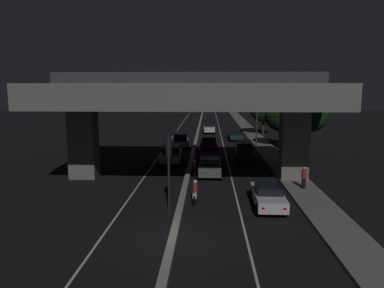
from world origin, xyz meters
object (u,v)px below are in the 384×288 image
car_silver_lead_oncoming (171,154)px  pedestrian_on_sidewalk (304,178)px  car_white_sixth (209,128)px  car_black_third (244,151)px  traffic_light_left_of_median (169,161)px  car_white_lead (268,195)px  car_dark_green_fifth (235,135)px  car_silver_second_oncoming (181,139)px  motorcycle_blue_filtering_far (199,156)px  car_dark_red_fourth (209,142)px  car_grey_second (210,167)px  motorcycle_white_filtering_near (195,193)px  street_lamp (254,105)px  motorcycle_black_filtering_mid (195,169)px

car_silver_lead_oncoming → pedestrian_on_sidewalk: bearing=47.1°
car_white_sixth → car_black_third: bearing=-173.8°
car_black_third → car_white_sixth: size_ratio=1.01×
traffic_light_left_of_median → car_white_lead: 6.59m
car_dark_green_fifth → car_silver_lead_oncoming: 17.48m
car_silver_lead_oncoming → car_silver_second_oncoming: bearing=177.2°
traffic_light_left_of_median → car_white_lead: bearing=12.9°
car_black_third → motorcycle_blue_filtering_far: bearing=95.6°
traffic_light_left_of_median → motorcycle_blue_filtering_far: traffic_light_left_of_median is taller
car_dark_red_fourth → car_white_sixth: size_ratio=1.13×
car_grey_second → car_dark_green_fifth: car_grey_second is taller
motorcycle_blue_filtering_far → car_white_lead: bearing=-164.4°
car_grey_second → car_black_third: car_black_third is taller
motorcycle_blue_filtering_far → car_dark_green_fifth: bearing=-20.0°
car_white_lead → pedestrian_on_sidewalk: (3.13, 3.83, 0.20)m
motorcycle_white_filtering_near → motorcycle_blue_filtering_far: bearing=3.6°
car_dark_red_fourth → motorcycle_blue_filtering_far: 8.59m
car_white_sixth → car_dark_red_fourth: bearing=177.5°
car_white_lead → motorcycle_white_filtering_near: motorcycle_white_filtering_near is taller
car_grey_second → motorcycle_white_filtering_near: car_grey_second is taller
street_lamp → car_dark_green_fifth: size_ratio=1.95×
car_dark_red_fourth → motorcycle_blue_filtering_far: motorcycle_blue_filtering_far is taller
car_black_third → car_dark_red_fourth: 9.01m
traffic_light_left_of_median → car_black_third: size_ratio=1.14×
traffic_light_left_of_median → car_white_sixth: bearing=86.4°
motorcycle_black_filtering_mid → motorcycle_blue_filtering_far: 5.77m
traffic_light_left_of_median → car_grey_second: bearing=75.6°
street_lamp → car_silver_second_oncoming: street_lamp is taller
motorcycle_black_filtering_mid → car_silver_lead_oncoming: bearing=25.1°
traffic_light_left_of_median → car_silver_lead_oncoming: bearing=95.2°
car_silver_second_oncoming → car_silver_lead_oncoming: bearing=-3.9°
car_black_third → car_dark_green_fifth: size_ratio=0.92×
car_grey_second → pedestrian_on_sidewalk: 7.90m
car_white_sixth → pedestrian_on_sidewalk: (6.74, -32.71, 0.14)m
car_silver_lead_oncoming → car_white_sixth: bearing=169.6°
car_grey_second → car_silver_second_oncoming: (-3.52, 14.51, 0.19)m
motorcycle_black_filtering_mid → car_dark_green_fifth: bearing=-13.1°
traffic_light_left_of_median → pedestrian_on_sidewalk: (9.11, 5.19, -2.21)m
car_silver_lead_oncoming → motorcycle_black_filtering_mid: size_ratio=2.49×
car_dark_green_fifth → car_white_sixth: (-3.59, 7.65, 0.11)m
car_dark_red_fourth → car_silver_second_oncoming: bearing=82.2°
traffic_light_left_of_median → car_dark_green_fifth: traffic_light_left_of_median is taller
car_dark_red_fourth → pedestrian_on_sidewalk: pedestrian_on_sidewalk is taller
car_black_third → motorcycle_blue_filtering_far: car_black_third is taller
car_white_lead → car_silver_lead_oncoming: (-7.28, 12.98, 0.19)m
car_dark_red_fourth → car_white_sixth: car_white_sixth is taller
car_dark_green_fifth → street_lamp: bearing=-164.2°
car_silver_second_oncoming → motorcycle_black_filtering_mid: size_ratio=2.68×
motorcycle_black_filtering_mid → traffic_light_left_of_median: bearing=172.4°
car_grey_second → car_dark_red_fourth: (-0.09, 14.09, -0.03)m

